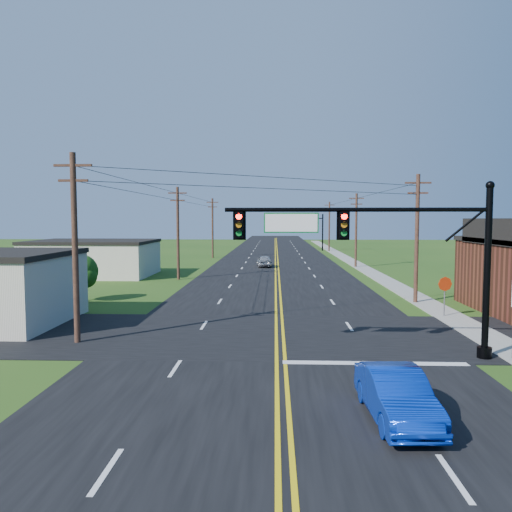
{
  "coord_description": "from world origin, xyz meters",
  "views": [
    {
      "loc": [
        -0.09,
        -13.09,
        5.92
      ],
      "look_at": [
        -0.96,
        10.0,
        4.19
      ],
      "focal_mm": 35.0,
      "sensor_mm": 36.0,
      "label": 1
    }
  ],
  "objects_px": {
    "signal_mast_main": "(380,247)",
    "blue_car": "(396,396)",
    "stop_sign": "(445,288)",
    "signal_mast_far": "(299,226)"
  },
  "relations": [
    {
      "from": "signal_mast_main",
      "to": "blue_car",
      "type": "xyz_separation_m",
      "value": [
        -0.86,
        -6.71,
        -4.01
      ]
    },
    {
      "from": "blue_car",
      "to": "stop_sign",
      "type": "relative_size",
      "value": 1.83
    },
    {
      "from": "signal_mast_far",
      "to": "blue_car",
      "type": "bearing_deg",
      "value": -90.7
    },
    {
      "from": "signal_mast_far",
      "to": "stop_sign",
      "type": "relative_size",
      "value": 4.47
    },
    {
      "from": "signal_mast_main",
      "to": "blue_car",
      "type": "distance_m",
      "value": 7.86
    },
    {
      "from": "signal_mast_far",
      "to": "blue_car",
      "type": "xyz_separation_m",
      "value": [
        -0.96,
        -78.71,
        -3.81
      ]
    },
    {
      "from": "signal_mast_main",
      "to": "signal_mast_far",
      "type": "distance_m",
      "value": 72.0
    },
    {
      "from": "signal_mast_main",
      "to": "stop_sign",
      "type": "relative_size",
      "value": 4.6
    },
    {
      "from": "signal_mast_far",
      "to": "stop_sign",
      "type": "distance_m",
      "value": 63.34
    },
    {
      "from": "signal_mast_far",
      "to": "signal_mast_main",
      "type": "bearing_deg",
      "value": -90.08
    }
  ]
}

